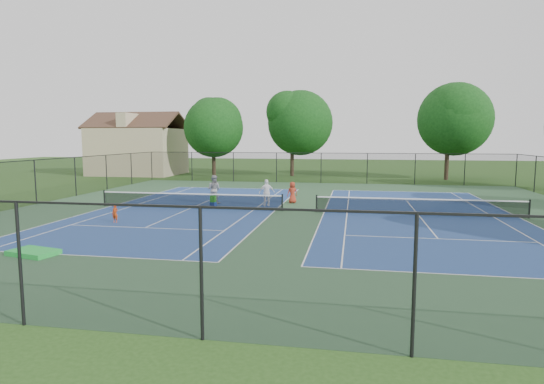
% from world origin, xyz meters
% --- Properties ---
extents(ground, '(140.00, 140.00, 0.00)m').
position_xyz_m(ground, '(0.00, 0.00, 0.00)').
color(ground, '#234716').
rests_on(ground, ground).
extents(court_pad, '(36.00, 36.00, 0.01)m').
position_xyz_m(court_pad, '(0.00, 0.00, 0.00)').
color(court_pad, '#2E5232').
rests_on(court_pad, ground).
extents(tennis_court_left, '(12.00, 23.83, 1.07)m').
position_xyz_m(tennis_court_left, '(-7.00, 0.00, 0.10)').
color(tennis_court_left, navy).
rests_on(tennis_court_left, ground).
extents(tennis_court_right, '(12.00, 23.83, 1.07)m').
position_xyz_m(tennis_court_right, '(7.00, 0.00, 0.10)').
color(tennis_court_right, navy).
rests_on(tennis_court_right, ground).
extents(perimeter_fence, '(36.08, 36.08, 3.02)m').
position_xyz_m(perimeter_fence, '(0.00, 0.00, 1.60)').
color(perimeter_fence, black).
rests_on(perimeter_fence, ground).
extents(tree_back_a, '(6.80, 6.80, 9.15)m').
position_xyz_m(tree_back_a, '(-13.00, 24.00, 6.04)').
color(tree_back_a, '#2D2116').
rests_on(tree_back_a, ground).
extents(tree_back_b, '(7.60, 7.60, 10.03)m').
position_xyz_m(tree_back_b, '(-4.00, 26.00, 6.60)').
color(tree_back_b, '#2D2116').
rests_on(tree_back_b, ground).
extents(tree_back_d, '(7.80, 7.80, 10.37)m').
position_xyz_m(tree_back_d, '(13.00, 24.00, 6.82)').
color(tree_back_d, '#2D2116').
rests_on(tree_back_d, ground).
extents(clapboard_house, '(10.80, 8.10, 7.65)m').
position_xyz_m(clapboard_house, '(-23.00, 25.00, 3.09)').
color(clapboard_house, tan).
rests_on(clapboard_house, ground).
extents(child_player, '(0.40, 0.30, 0.98)m').
position_xyz_m(child_player, '(-9.22, -5.31, 0.49)').
color(child_player, '#E0420E').
rests_on(child_player, ground).
extents(instructor, '(1.02, 0.84, 1.95)m').
position_xyz_m(instructor, '(-6.21, 2.50, 0.98)').
color(instructor, gray).
rests_on(instructor, ground).
extents(bystander_a, '(1.12, 0.78, 1.77)m').
position_xyz_m(bystander_a, '(-2.40, 1.99, 0.89)').
color(bystander_a, white).
rests_on(bystander_a, ground).
extents(bystander_c, '(0.86, 0.77, 1.48)m').
position_xyz_m(bystander_c, '(-0.91, 3.57, 0.74)').
color(bystander_c, '#9C2F1C').
rests_on(bystander_c, ground).
extents(ball_crate, '(0.42, 0.40, 0.31)m').
position_xyz_m(ball_crate, '(-5.80, 1.03, 0.15)').
color(ball_crate, navy).
rests_on(ball_crate, ground).
extents(ball_hopper, '(0.36, 0.31, 0.42)m').
position_xyz_m(ball_hopper, '(-5.80, 1.03, 0.52)').
color(ball_hopper, green).
rests_on(ball_hopper, ball_crate).
extents(green_tarp, '(2.00, 1.46, 0.19)m').
position_xyz_m(green_tarp, '(-8.84, -12.09, 0.10)').
color(green_tarp, green).
rests_on(green_tarp, ground).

